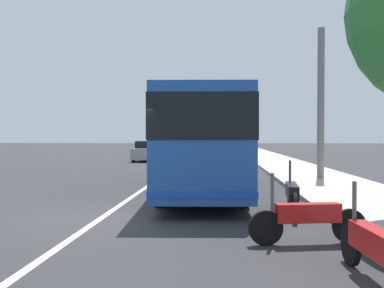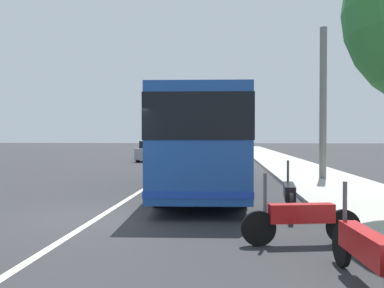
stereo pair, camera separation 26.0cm
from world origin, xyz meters
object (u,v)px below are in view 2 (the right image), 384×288
(motorcycle_angled, at_px, (289,195))
(car_ahead_same_lane, at_px, (188,145))
(car_far_distant, at_px, (153,152))
(car_oncoming, at_px, (187,147))
(motorcycle_by_tree, at_px, (366,251))
(car_behind_bus, at_px, (218,146))
(utility_pole, at_px, (323,105))
(coach_bus, at_px, (201,138))
(motorcycle_nearest_curb, at_px, (301,219))

(motorcycle_angled, xyz_separation_m, car_ahead_same_lane, (48.76, 7.11, 0.18))
(car_far_distant, relative_size, car_oncoming, 0.90)
(motorcycle_angled, distance_m, car_oncoming, 38.35)
(motorcycle_by_tree, relative_size, car_oncoming, 0.51)
(car_far_distant, height_order, car_ahead_same_lane, car_far_distant)
(car_behind_bus, bearing_deg, utility_pole, -174.41)
(motorcycle_angled, xyz_separation_m, car_far_distant, (21.01, 7.19, 0.25))
(motorcycle_by_tree, height_order, motorcycle_angled, motorcycle_angled)
(coach_bus, height_order, car_oncoming, coach_bus)
(motorcycle_nearest_curb, relative_size, utility_pole, 0.33)
(car_behind_bus, xyz_separation_m, car_ahead_same_lane, (6.36, 4.46, -0.04))
(motorcycle_by_tree, xyz_separation_m, motorcycle_angled, (4.68, 0.23, 0.02))
(motorcycle_by_tree, xyz_separation_m, car_behind_bus, (47.07, 2.88, 0.24))
(coach_bus, xyz_separation_m, motorcycle_by_tree, (-9.35, -2.64, -1.37))
(coach_bus, bearing_deg, motorcycle_by_tree, -167.17)
(motorcycle_nearest_curb, bearing_deg, motorcycle_by_tree, 92.74)
(motorcycle_nearest_curb, distance_m, car_behind_bus, 45.15)
(car_oncoming, xyz_separation_m, car_ahead_same_lane, (10.92, 0.88, -0.03))
(coach_bus, xyz_separation_m, motorcycle_nearest_curb, (-7.36, -2.20, -1.38))
(motorcycle_by_tree, height_order, car_far_distant, car_far_distant)
(motorcycle_by_tree, bearing_deg, motorcycle_angled, -1.05)
(motorcycle_by_tree, distance_m, car_ahead_same_lane, 53.93)
(coach_bus, height_order, motorcycle_by_tree, coach_bus)
(car_behind_bus, height_order, car_ahead_same_lane, car_behind_bus)
(utility_pole, bearing_deg, car_far_distant, 35.67)
(car_behind_bus, distance_m, utility_pole, 35.36)
(car_ahead_same_lane, bearing_deg, car_far_distant, -0.71)
(motorcycle_nearest_curb, relative_size, car_oncoming, 0.46)
(coach_bus, relative_size, motorcycle_nearest_curb, 5.49)
(car_ahead_same_lane, bearing_deg, utility_pole, 12.58)
(car_oncoming, xyz_separation_m, utility_pole, (-30.34, -8.73, 2.52))
(coach_bus, relative_size, motorcycle_by_tree, 4.93)
(car_oncoming, bearing_deg, motorcycle_by_tree, 13.22)
(motorcycle_angled, distance_m, car_ahead_same_lane, 49.27)
(car_far_distant, bearing_deg, utility_pole, 38.00)
(car_ahead_same_lane, xyz_separation_m, utility_pole, (-41.25, -9.61, 2.55))
(motorcycle_by_tree, relative_size, utility_pole, 0.36)
(motorcycle_nearest_curb, xyz_separation_m, car_far_distant, (23.70, 6.99, 0.27))
(car_oncoming, bearing_deg, car_far_distant, 1.30)
(car_far_distant, bearing_deg, car_oncoming, 179.05)
(motorcycle_nearest_curb, bearing_deg, car_behind_bus, -96.58)
(coach_bus, distance_m, car_behind_bus, 37.74)
(motorcycle_by_tree, distance_m, car_oncoming, 43.00)
(car_oncoming, height_order, car_ahead_same_lane, car_oncoming)
(motorcycle_by_tree, bearing_deg, car_far_distant, 12.25)
(motorcycle_angled, distance_m, car_behind_bus, 42.48)
(car_ahead_same_lane, relative_size, utility_pole, 0.71)
(utility_pole, bearing_deg, car_behind_bus, 8.40)
(coach_bus, height_order, motorcycle_nearest_curb, coach_bus)
(car_oncoming, relative_size, utility_pole, 0.71)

